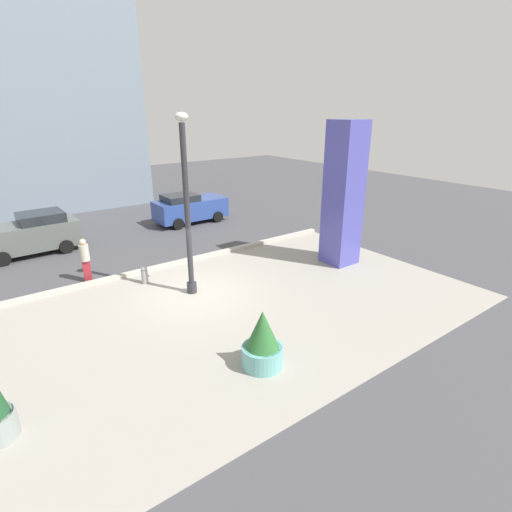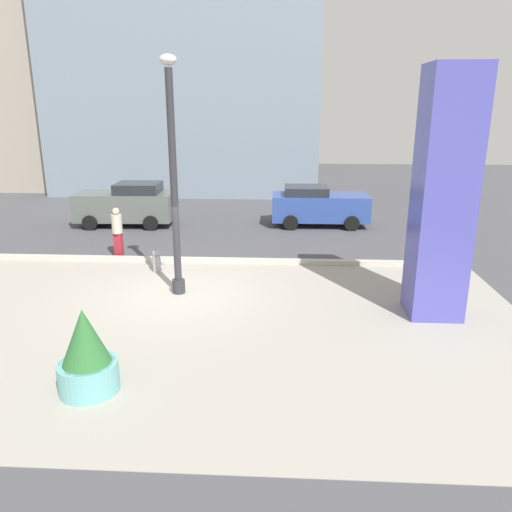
{
  "view_description": "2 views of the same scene",
  "coord_description": "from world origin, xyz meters",
  "px_view_note": "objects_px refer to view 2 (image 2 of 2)",
  "views": [
    {
      "loc": [
        -6.15,
        -12.02,
        6.5
      ],
      "look_at": [
        2.4,
        -0.47,
        1.11
      ],
      "focal_mm": 27.99,
      "sensor_mm": 36.0,
      "label": 1
    },
    {
      "loc": [
        2.87,
        -12.9,
        5.08
      ],
      "look_at": [
        2.19,
        -0.74,
        1.42
      ],
      "focal_mm": 34.93,
      "sensor_mm": 36.0,
      "label": 2
    }
  ],
  "objects_px": {
    "art_pillar_blue": "(443,197)",
    "car_curb_west": "(318,206)",
    "potted_plant_mid_plaza": "(86,356)",
    "fire_hydrant": "(157,261)",
    "lamp_post": "(174,185)",
    "pedestrian_on_sidewalk": "(117,230)",
    "car_curb_east": "(127,204)"
  },
  "relations": [
    {
      "from": "fire_hydrant",
      "to": "pedestrian_on_sidewalk",
      "type": "xyz_separation_m",
      "value": [
        -1.73,
        1.55,
        0.61
      ]
    },
    {
      "from": "potted_plant_mid_plaza",
      "to": "lamp_post",
      "type": "bearing_deg",
      "value": 83.11
    },
    {
      "from": "art_pillar_blue",
      "to": "car_curb_west",
      "type": "xyz_separation_m",
      "value": [
        -2.27,
        9.75,
        -2.13
      ]
    },
    {
      "from": "fire_hydrant",
      "to": "lamp_post",
      "type": "bearing_deg",
      "value": -59.39
    },
    {
      "from": "potted_plant_mid_plaza",
      "to": "fire_hydrant",
      "type": "bearing_deg",
      "value": 93.81
    },
    {
      "from": "lamp_post",
      "to": "pedestrian_on_sidewalk",
      "type": "bearing_deg",
      "value": 129.83
    },
    {
      "from": "potted_plant_mid_plaza",
      "to": "fire_hydrant",
      "type": "xyz_separation_m",
      "value": [
        -0.46,
        6.96,
        -0.36
      ]
    },
    {
      "from": "fire_hydrant",
      "to": "car_curb_east",
      "type": "bearing_deg",
      "value": 114.35
    },
    {
      "from": "art_pillar_blue",
      "to": "pedestrian_on_sidewalk",
      "type": "xyz_separation_m",
      "value": [
        -9.56,
        4.46,
        -2.03
      ]
    },
    {
      "from": "art_pillar_blue",
      "to": "pedestrian_on_sidewalk",
      "type": "relative_size",
      "value": 3.43
    },
    {
      "from": "art_pillar_blue",
      "to": "pedestrian_on_sidewalk",
      "type": "height_order",
      "value": "art_pillar_blue"
    },
    {
      "from": "lamp_post",
      "to": "potted_plant_mid_plaza",
      "type": "relative_size",
      "value": 3.87
    },
    {
      "from": "car_curb_east",
      "to": "pedestrian_on_sidewalk",
      "type": "xyz_separation_m",
      "value": [
        1.17,
        -4.86,
        0.04
      ]
    },
    {
      "from": "lamp_post",
      "to": "fire_hydrant",
      "type": "relative_size",
      "value": 8.46
    },
    {
      "from": "car_curb_east",
      "to": "car_curb_west",
      "type": "relative_size",
      "value": 1.02
    },
    {
      "from": "potted_plant_mid_plaza",
      "to": "fire_hydrant",
      "type": "relative_size",
      "value": 2.19
    },
    {
      "from": "art_pillar_blue",
      "to": "car_curb_east",
      "type": "height_order",
      "value": "art_pillar_blue"
    },
    {
      "from": "art_pillar_blue",
      "to": "car_curb_east",
      "type": "bearing_deg",
      "value": 139.02
    },
    {
      "from": "lamp_post",
      "to": "pedestrian_on_sidewalk",
      "type": "relative_size",
      "value": 3.6
    },
    {
      "from": "lamp_post",
      "to": "potted_plant_mid_plaza",
      "type": "bearing_deg",
      "value": -96.89
    },
    {
      "from": "fire_hydrant",
      "to": "potted_plant_mid_plaza",
      "type": "bearing_deg",
      "value": -86.19
    },
    {
      "from": "potted_plant_mid_plaza",
      "to": "pedestrian_on_sidewalk",
      "type": "bearing_deg",
      "value": 104.49
    },
    {
      "from": "car_curb_east",
      "to": "lamp_post",
      "type": "bearing_deg",
      "value": -64.2
    },
    {
      "from": "lamp_post",
      "to": "pedestrian_on_sidewalk",
      "type": "height_order",
      "value": "lamp_post"
    },
    {
      "from": "fire_hydrant",
      "to": "pedestrian_on_sidewalk",
      "type": "relative_size",
      "value": 0.43
    },
    {
      "from": "lamp_post",
      "to": "art_pillar_blue",
      "type": "bearing_deg",
      "value": -9.11
    },
    {
      "from": "lamp_post",
      "to": "fire_hydrant",
      "type": "bearing_deg",
      "value": 120.61
    },
    {
      "from": "art_pillar_blue",
      "to": "car_curb_west",
      "type": "distance_m",
      "value": 10.23
    },
    {
      "from": "lamp_post",
      "to": "car_curb_west",
      "type": "bearing_deg",
      "value": 62.67
    },
    {
      "from": "pedestrian_on_sidewalk",
      "to": "art_pillar_blue",
      "type": "bearing_deg",
      "value": -25.0
    },
    {
      "from": "lamp_post",
      "to": "car_curb_east",
      "type": "distance_m",
      "value": 9.4
    },
    {
      "from": "potted_plant_mid_plaza",
      "to": "fire_hydrant",
      "type": "height_order",
      "value": "potted_plant_mid_plaza"
    }
  ]
}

